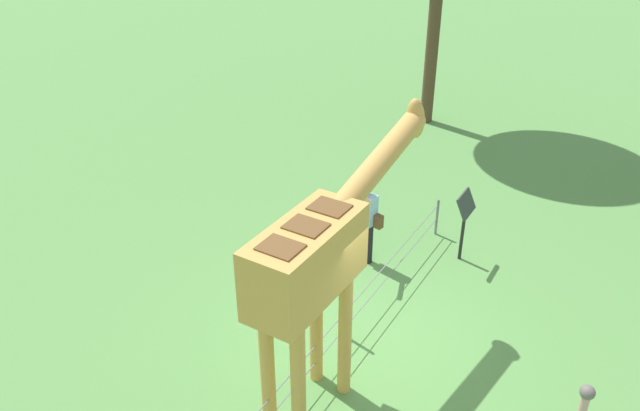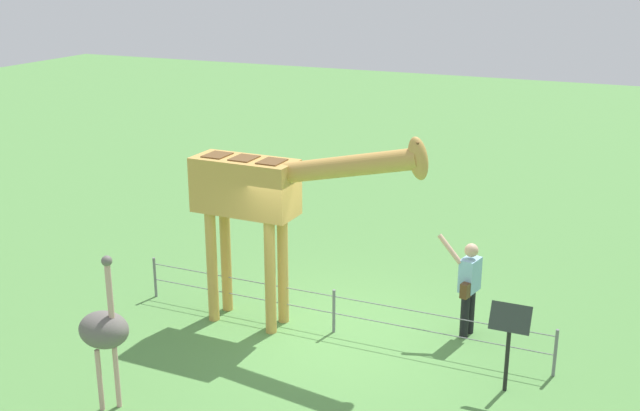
% 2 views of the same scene
% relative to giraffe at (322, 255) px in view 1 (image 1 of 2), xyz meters
% --- Properties ---
extents(ground_plane, '(60.00, 60.00, 0.00)m').
position_rel_giraffe_xyz_m(ground_plane, '(1.15, 0.01, -2.26)').
color(ground_plane, '#568E47').
extents(giraffe, '(3.94, 0.73, 3.47)m').
position_rel_giraffe_xyz_m(giraffe, '(0.00, 0.00, 0.00)').
color(giraffe, gold).
rests_on(giraffe, ground_plane).
extents(visitor, '(0.71, 0.59, 1.69)m').
position_rel_giraffe_xyz_m(visitor, '(3.15, 0.96, -1.35)').
color(visitor, black).
rests_on(visitor, ground_plane).
extents(info_sign, '(0.56, 0.21, 1.32)m').
position_rel_giraffe_xyz_m(info_sign, '(4.07, -0.50, -1.31)').
color(info_sign, black).
rests_on(info_sign, ground_plane).
extents(wire_fence, '(7.05, 0.05, 0.75)m').
position_rel_giraffe_xyz_m(wire_fence, '(1.15, 0.19, -1.85)').
color(wire_fence, slate).
rests_on(wire_fence, ground_plane).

